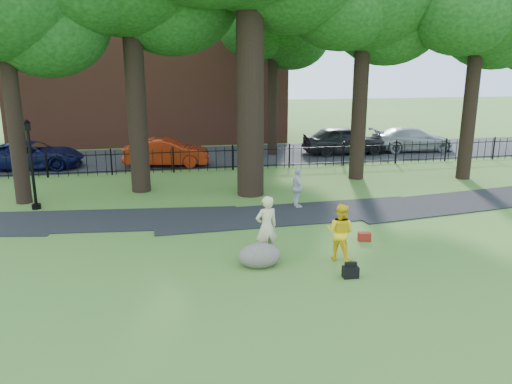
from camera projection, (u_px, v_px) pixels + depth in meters
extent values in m
plane|color=#3E7127|center=(295.00, 256.00, 14.27)|extent=(120.00, 120.00, 0.00)
cube|color=black|center=(293.00, 214.00, 18.16)|extent=(36.07, 3.85, 0.03)
cube|color=black|center=(223.00, 156.00, 29.46)|extent=(80.00, 7.00, 0.02)
cube|color=black|center=(233.00, 150.00, 25.40)|extent=(44.00, 0.04, 0.04)
cube|color=black|center=(233.00, 167.00, 25.62)|extent=(44.00, 0.04, 0.04)
cube|color=brown|center=(150.00, 53.00, 34.80)|extent=(18.00, 8.00, 12.00)
cylinder|color=black|center=(250.00, 65.00, 19.59)|extent=(1.10, 1.10, 10.50)
cylinder|color=black|center=(13.00, 104.00, 18.74)|extent=(0.60, 0.60, 7.70)
ellipsoid|color=#0E3310|center=(46.00, 23.00, 18.95)|extent=(4.80, 4.80, 4.08)
cylinder|color=black|center=(135.00, 83.00, 20.35)|extent=(0.80, 0.80, 9.10)
cylinder|color=black|center=(360.00, 89.00, 22.78)|extent=(0.70, 0.70, 8.40)
ellipsoid|color=#0E3310|center=(387.00, 16.00, 23.03)|extent=(5.28, 5.28, 4.49)
ellipsoid|color=#0E3310|center=(342.00, 0.00, 20.97)|extent=(4.95, 4.95, 4.21)
cylinder|color=black|center=(472.00, 93.00, 22.81)|extent=(0.64, 0.64, 8.05)
ellipsoid|color=#0E3310|center=(496.00, 23.00, 23.03)|extent=(4.96, 4.96, 4.22)
ellipsoid|color=#0E3310|center=(463.00, 8.00, 21.09)|extent=(4.65, 4.65, 3.95)
imported|color=beige|center=(266.00, 227.00, 13.95)|extent=(0.74, 0.58, 1.80)
imported|color=yellow|center=(340.00, 232.00, 13.80)|extent=(1.00, 0.99, 1.63)
imported|color=silver|center=(297.00, 188.00, 18.82)|extent=(0.43, 0.92, 1.53)
ellipsoid|color=#676356|center=(259.00, 254.00, 13.53)|extent=(1.40, 1.23, 0.68)
cylinder|color=black|center=(32.00, 170.00, 18.48)|extent=(0.11, 0.11, 2.98)
cylinder|color=black|center=(36.00, 206.00, 18.84)|extent=(0.33, 0.33, 0.19)
cube|color=black|center=(27.00, 126.00, 18.07)|extent=(0.26, 0.26, 0.28)
cone|color=black|center=(27.00, 121.00, 18.03)|extent=(0.30, 0.30, 0.15)
cube|color=black|center=(350.00, 272.00, 12.81)|extent=(0.41, 0.27, 0.30)
cube|color=maroon|center=(364.00, 237.00, 15.44)|extent=(0.43, 0.33, 0.27)
imported|color=#97220B|center=(167.00, 152.00, 26.48)|extent=(4.62, 2.13, 1.47)
imported|color=#0A0E36|center=(32.00, 155.00, 25.86)|extent=(5.22, 2.65, 1.41)
imported|color=black|center=(344.00, 140.00, 29.98)|extent=(5.01, 2.15, 1.69)
imported|color=#9FA1A8|center=(412.00, 139.00, 30.97)|extent=(5.16, 2.29, 1.47)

